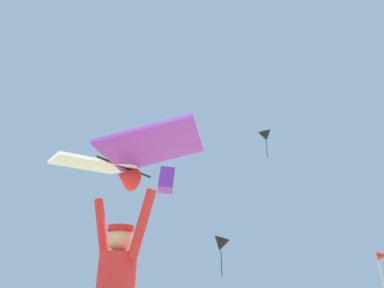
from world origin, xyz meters
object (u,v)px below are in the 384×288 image
Objects in this scene: held_stunt_kite at (120,161)px; distant_kite_purple_overhead_distant at (166,180)px; distant_kite_black_low_right at (221,244)px; marker_flag at (383,261)px; distant_kite_black_high_right at (265,136)px; distant_kite_red_low_left at (143,142)px; distant_kite_orange_mid_right at (196,128)px.

held_stunt_kite is 1.37× the size of distant_kite_purple_overhead_distant.
distant_kite_black_low_right is 1.65× the size of marker_flag.
distant_kite_black_high_right is (3.30, 16.31, 9.19)m from distant_kite_purple_overhead_distant.
distant_kite_black_high_right reaches higher than marker_flag.
distant_kite_black_high_right is at bearing 104.62° from marker_flag.
distant_kite_purple_overhead_distant is at bearing -87.32° from distant_kite_black_low_right.
distant_kite_black_high_right reaches higher than distant_kite_red_low_left.
marker_flag is (3.16, 7.76, -0.56)m from held_stunt_kite.
distant_kite_purple_overhead_distant is at bearing -101.45° from distant_kite_black_high_right.
distant_kite_orange_mid_right is at bearing 128.32° from marker_flag.
marker_flag is (10.27, -13.00, -11.92)m from distant_kite_orange_mid_right.
distant_kite_black_low_right is at bearing -128.50° from distant_kite_black_high_right.
distant_kite_black_high_right is at bearing 51.50° from distant_kite_black_low_right.
distant_kite_black_high_right is (7.51, 12.09, 4.55)m from distant_kite_red_low_left.
distant_kite_red_low_left is (-4.20, 4.22, 4.65)m from distant_kite_purple_overhead_distant.
distant_kite_black_high_right reaches higher than distant_kite_purple_overhead_distant.
marker_flag is at bearing -27.30° from distant_kite_purple_overhead_distant.
distant_kite_red_low_left is at bearing -121.85° from distant_kite_black_high_right.
distant_kite_purple_overhead_distant is 1.96× the size of distant_kite_orange_mid_right.
distant_kite_purple_overhead_distant is 19.01m from distant_kite_black_high_right.
distant_kite_orange_mid_right is (-1.00, -2.99, 9.47)m from distant_kite_black_low_right.
distant_kite_red_low_left reaches higher than held_stunt_kite.
distant_kite_purple_overhead_distant is at bearing -79.72° from distant_kite_orange_mid_right.
distant_kite_purple_overhead_distant is 10.83m from marker_flag.
marker_flag is (8.73, -4.51, -4.55)m from distant_kite_purple_overhead_distant.
distant_kite_black_low_right is 0.99× the size of distant_kite_black_high_right.
distant_kite_orange_mid_right reaches higher than distant_kite_purple_overhead_distant.
distant_kite_red_low_left is (-3.67, -7.25, 6.74)m from distant_kite_black_low_right.
distant_kite_orange_mid_right is at bearing 100.28° from distant_kite_purple_overhead_distant.
distant_kite_orange_mid_right is at bearing 58.03° from distant_kite_red_low_left.
distant_kite_black_high_right is at bearing 58.15° from distant_kite_red_low_left.
distant_kite_orange_mid_right is (-7.11, 20.77, 11.36)m from held_stunt_kite.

